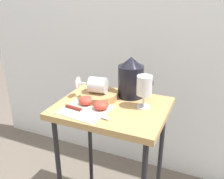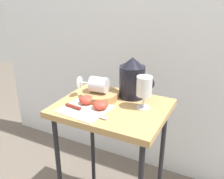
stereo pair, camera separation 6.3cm
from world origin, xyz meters
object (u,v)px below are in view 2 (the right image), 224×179
basket_tray (100,95)px  apple_half_right (101,105)px  pitcher (132,81)px  wine_glass_tipped_near (98,85)px  apple_half_left (87,100)px  table (112,121)px  knife (80,109)px  wine_glass_upright (144,88)px

basket_tray → apple_half_right: 0.12m
pitcher → wine_glass_tipped_near: (-0.14, -0.10, -0.01)m
apple_half_left → pitcher: bearing=48.5°
table → knife: knife is taller
wine_glass_upright → apple_half_right: 0.21m
wine_glass_tipped_near → knife: (-0.01, -0.15, -0.07)m
wine_glass_upright → wine_glass_tipped_near: wine_glass_upright is taller
wine_glass_upright → wine_glass_tipped_near: (-0.23, -0.00, -0.02)m
apple_half_left → apple_half_right: same height
table → wine_glass_tipped_near: 0.19m
apple_half_left → basket_tray: bearing=75.2°
table → basket_tray: (-0.09, 0.04, 0.10)m
pitcher → wine_glass_upright: 0.14m
apple_half_left → wine_glass_tipped_near: bearing=77.0°
basket_tray → knife: 0.16m
pitcher → knife: bearing=-120.8°
table → wine_glass_tipped_near: (-0.09, 0.04, 0.16)m
apple_half_right → basket_tray: bearing=121.7°
wine_glass_upright → apple_half_left: bearing=-161.8°
knife → pitcher: bearing=59.2°
wine_glass_upright → apple_half_left: size_ratio=2.20×
wine_glass_tipped_near → table: bearing=-21.2°
wine_glass_tipped_near → apple_half_left: bearing=-103.0°
pitcher → wine_glass_tipped_near: size_ratio=1.31×
pitcher → wine_glass_tipped_near: 0.17m
table → apple_half_right: 0.13m
pitcher → wine_glass_upright: bearing=-44.3°
apple_half_left → knife: size_ratio=0.30×
apple_half_right → knife: size_ratio=0.30×
pitcher → table: bearing=-108.4°
knife → basket_tray: bearing=84.8°
basket_tray → wine_glass_upright: (0.23, -0.00, 0.08)m
pitcher → apple_half_right: 0.21m
table → basket_tray: 0.14m
table → apple_half_right: size_ratio=10.04×
wine_glass_tipped_near → knife: size_ratio=0.68×
wine_glass_tipped_near → apple_half_left: (-0.02, -0.08, -0.05)m
pitcher → wine_glass_upright: (0.10, -0.09, 0.02)m
table → wine_glass_upright: wine_glass_upright is taller
apple_half_right → apple_half_left: bearing=169.0°
table → basket_tray: size_ratio=3.81×
wine_glass_upright → basket_tray: bearing=179.6°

